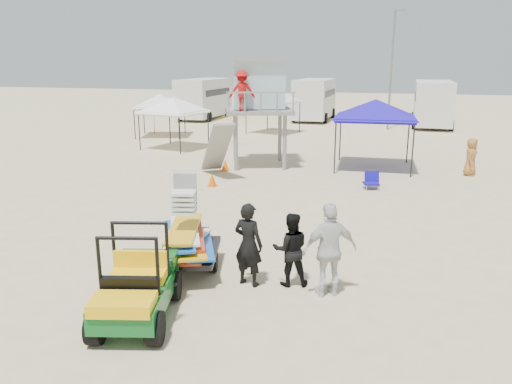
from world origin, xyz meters
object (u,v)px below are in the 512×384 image
(man_left, at_px, (248,244))
(lifeguard_tower, at_px, (258,89))
(canopy_blue, at_px, (376,103))
(utility_cart, at_px, (134,279))
(surf_trailer, at_px, (188,236))

(man_left, xyz_separation_m, lifeguard_tower, (-3.41, 12.33, 2.55))
(man_left, bearing_deg, lifeguard_tower, -61.50)
(man_left, bearing_deg, canopy_blue, -84.37)
(utility_cart, xyz_separation_m, canopy_blue, (3.23, 15.12, 2.09))
(surf_trailer, bearing_deg, lifeguard_tower, 98.93)
(surf_trailer, bearing_deg, utility_cart, -90.10)
(surf_trailer, relative_size, man_left, 1.37)
(lifeguard_tower, distance_m, canopy_blue, 5.20)
(utility_cart, distance_m, surf_trailer, 2.33)
(utility_cart, distance_m, canopy_blue, 15.60)
(surf_trailer, distance_m, lifeguard_tower, 12.45)
(utility_cart, xyz_separation_m, man_left, (1.52, 2.03, 0.10))
(canopy_blue, bearing_deg, utility_cart, -102.04)
(utility_cart, relative_size, surf_trailer, 1.01)
(lifeguard_tower, bearing_deg, surf_trailer, -81.07)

